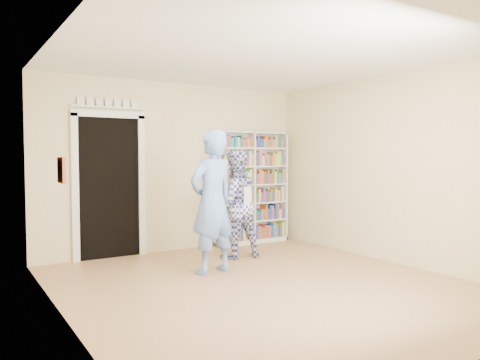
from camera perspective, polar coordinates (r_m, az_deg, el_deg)
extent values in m
plane|color=#AD8353|center=(5.67, 3.08, -12.73)|extent=(5.00, 5.00, 0.00)
plane|color=white|center=(5.58, 3.16, 15.01)|extent=(5.00, 5.00, 0.00)
plane|color=beige|center=(7.64, -7.78, 1.56)|extent=(4.50, 0.00, 4.50)
plane|color=beige|center=(4.55, -20.67, 0.44)|extent=(0.00, 5.00, 5.00)
plane|color=beige|center=(7.01, 18.31, 1.31)|extent=(0.00, 5.00, 5.00)
cube|color=white|center=(8.18, 1.36, -0.96)|extent=(1.42, 0.27, 1.95)
cube|color=white|center=(8.18, 1.36, -0.96)|extent=(0.02, 0.27, 1.95)
cube|color=black|center=(7.26, -15.65, -0.97)|extent=(0.90, 0.03, 2.10)
cube|color=white|center=(7.12, -19.47, -1.10)|extent=(0.10, 0.06, 2.20)
cube|color=white|center=(7.40, -11.90, -0.84)|extent=(0.10, 0.06, 2.20)
cube|color=white|center=(7.25, -15.74, 7.73)|extent=(1.10, 0.06, 0.10)
cube|color=white|center=(7.25, -15.73, 8.52)|extent=(1.10, 0.08, 0.02)
cube|color=brown|center=(4.75, -20.93, 1.14)|extent=(0.03, 0.25, 0.25)
imported|color=#6693E4|center=(6.09, -3.41, -2.69)|extent=(0.75, 0.57, 1.87)
imported|color=navy|center=(7.02, -0.65, -2.93)|extent=(0.86, 0.70, 1.62)
cube|color=white|center=(6.84, 0.94, -1.98)|extent=(0.18, 0.09, 0.28)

